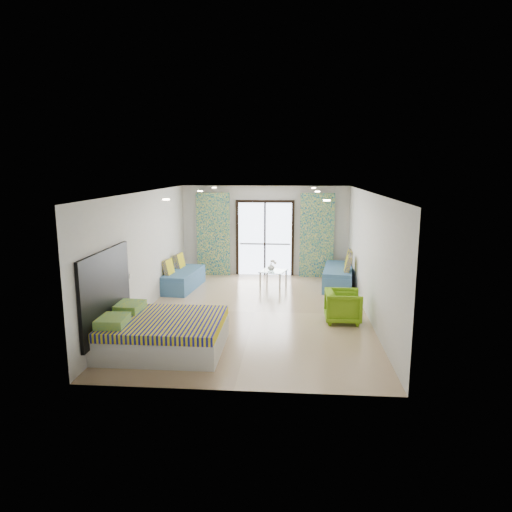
# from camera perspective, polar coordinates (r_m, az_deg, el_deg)

# --- Properties ---
(floor) EXTENTS (5.00, 7.50, 0.01)m
(floor) POSITION_cam_1_polar(r_m,az_deg,el_deg) (10.44, -0.15, -6.99)
(floor) COLOR #A28260
(floor) RESTS_ON ground
(ceiling) EXTENTS (5.00, 7.50, 0.01)m
(ceiling) POSITION_cam_1_polar(r_m,az_deg,el_deg) (9.94, -0.15, 7.98)
(ceiling) COLOR silver
(ceiling) RESTS_ON ground
(wall_back) EXTENTS (5.00, 0.01, 2.70)m
(wall_back) POSITION_cam_1_polar(r_m,az_deg,el_deg) (13.80, 1.13, 3.17)
(wall_back) COLOR silver
(wall_back) RESTS_ON ground
(wall_front) EXTENTS (5.00, 0.01, 2.70)m
(wall_front) POSITION_cam_1_polar(r_m,az_deg,el_deg) (6.47, -2.88, -5.79)
(wall_front) COLOR silver
(wall_front) RESTS_ON ground
(wall_left) EXTENTS (0.01, 7.50, 2.70)m
(wall_left) POSITION_cam_1_polar(r_m,az_deg,el_deg) (10.60, -13.74, 0.50)
(wall_left) COLOR silver
(wall_left) RESTS_ON ground
(wall_right) EXTENTS (0.01, 7.50, 2.70)m
(wall_right) POSITION_cam_1_polar(r_m,az_deg,el_deg) (10.21, 13.98, 0.10)
(wall_right) COLOR silver
(wall_right) RESTS_ON ground
(balcony_door) EXTENTS (1.76, 0.08, 2.28)m
(balcony_door) POSITION_cam_1_polar(r_m,az_deg,el_deg) (13.78, 1.12, 2.77)
(balcony_door) COLOR black
(balcony_door) RESTS_ON floor
(balcony_rail) EXTENTS (1.52, 0.03, 0.04)m
(balcony_rail) POSITION_cam_1_polar(r_m,az_deg,el_deg) (13.84, 1.12, 1.52)
(balcony_rail) COLOR #595451
(balcony_rail) RESTS_ON balcony_door
(curtain_left) EXTENTS (1.00, 0.10, 2.50)m
(curtain_left) POSITION_cam_1_polar(r_m,az_deg,el_deg) (13.81, -5.36, 2.71)
(curtain_left) COLOR beige
(curtain_left) RESTS_ON floor
(curtain_right) EXTENTS (1.00, 0.10, 2.50)m
(curtain_right) POSITION_cam_1_polar(r_m,az_deg,el_deg) (13.63, 7.61, 2.55)
(curtain_right) COLOR beige
(curtain_right) RESTS_ON floor
(downlight_a) EXTENTS (0.12, 0.12, 0.02)m
(downlight_a) POSITION_cam_1_polar(r_m,az_deg,el_deg) (8.22, -11.17, 6.95)
(downlight_a) COLOR #FFE0B2
(downlight_a) RESTS_ON ceiling
(downlight_b) EXTENTS (0.12, 0.12, 0.02)m
(downlight_b) POSITION_cam_1_polar(r_m,az_deg,el_deg) (7.94, 8.84, 6.89)
(downlight_b) COLOR #FFE0B2
(downlight_b) RESTS_ON ceiling
(downlight_c) EXTENTS (0.12, 0.12, 0.02)m
(downlight_c) POSITION_cam_1_polar(r_m,az_deg,el_deg) (11.13, -7.00, 8.06)
(downlight_c) COLOR #FFE0B2
(downlight_c) RESTS_ON ceiling
(downlight_d) EXTENTS (0.12, 0.12, 0.02)m
(downlight_d) POSITION_cam_1_polar(r_m,az_deg,el_deg) (10.93, 7.69, 7.99)
(downlight_d) COLOR #FFE0B2
(downlight_d) RESTS_ON ceiling
(downlight_e) EXTENTS (0.12, 0.12, 0.02)m
(downlight_e) POSITION_cam_1_polar(r_m,az_deg,el_deg) (13.10, -5.24, 8.51)
(downlight_e) COLOR #FFE0B2
(downlight_e) RESTS_ON ceiling
(downlight_f) EXTENTS (0.12, 0.12, 0.02)m
(downlight_f) POSITION_cam_1_polar(r_m,az_deg,el_deg) (12.92, 7.23, 8.44)
(downlight_f) COLOR #FFE0B2
(downlight_f) RESTS_ON ceiling
(headboard) EXTENTS (0.06, 2.10, 1.50)m
(headboard) POSITION_cam_1_polar(r_m,az_deg,el_deg) (8.54, -18.21, -4.28)
(headboard) COLOR black
(headboard) RESTS_ON floor
(switch_plate) EXTENTS (0.02, 0.10, 0.10)m
(switch_plate) POSITION_cam_1_polar(r_m,az_deg,el_deg) (9.67, -15.44, -2.38)
(switch_plate) COLOR silver
(switch_plate) RESTS_ON wall_left
(bed) EXTENTS (2.12, 1.73, 0.73)m
(bed) POSITION_cam_1_polar(r_m,az_deg,el_deg) (8.44, -11.66, -9.44)
(bed) COLOR silver
(bed) RESTS_ON floor
(daybed_left) EXTENTS (0.89, 1.86, 0.88)m
(daybed_left) POSITION_cam_1_polar(r_m,az_deg,el_deg) (12.49, -9.16, -2.81)
(daybed_left) COLOR #3D6793
(daybed_left) RESTS_ON floor
(daybed_right) EXTENTS (1.00, 2.03, 0.96)m
(daybed_right) POSITION_cam_1_polar(r_m,az_deg,el_deg) (12.77, 10.29, -2.44)
(daybed_right) COLOR #3D6793
(daybed_right) RESTS_ON floor
(coffee_table) EXTENTS (0.80, 0.80, 0.75)m
(coffee_table) POSITION_cam_1_polar(r_m,az_deg,el_deg) (12.62, 2.18, -2.04)
(coffee_table) COLOR silver
(coffee_table) RESTS_ON floor
(vase) EXTENTS (0.22, 0.22, 0.19)m
(vase) POSITION_cam_1_polar(r_m,az_deg,el_deg) (12.63, 1.90, -1.36)
(vase) COLOR white
(vase) RESTS_ON coffee_table
(armchair) EXTENTS (0.68, 0.73, 0.75)m
(armchair) POSITION_cam_1_polar(r_m,az_deg,el_deg) (9.86, 10.85, -6.00)
(armchair) COLOR #70A615
(armchair) RESTS_ON floor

